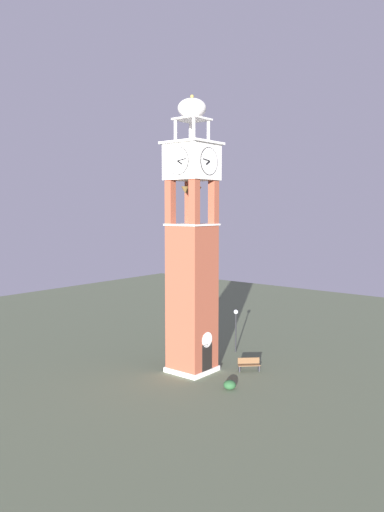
% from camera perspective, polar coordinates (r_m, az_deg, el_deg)
% --- Properties ---
extents(ground, '(80.00, 80.00, 0.00)m').
position_cam_1_polar(ground, '(37.67, 0.00, -12.87)').
color(ground, '#5B664C').
extents(clock_tower, '(3.33, 3.33, 19.65)m').
position_cam_1_polar(clock_tower, '(35.96, 0.00, -0.27)').
color(clock_tower, brown).
rests_on(clock_tower, ground).
extents(park_bench, '(1.42, 1.46, 0.95)m').
position_cam_1_polar(park_bench, '(37.78, 6.44, -12.07)').
color(park_bench, brown).
rests_on(park_bench, ground).
extents(lamp_post, '(0.36, 0.36, 3.54)m').
position_cam_1_polar(lamp_post, '(41.91, 4.98, -7.48)').
color(lamp_post, black).
rests_on(lamp_post, ground).
extents(trash_bin, '(0.52, 0.52, 0.80)m').
position_cam_1_polar(trash_bin, '(42.12, -1.99, -10.32)').
color(trash_bin, '#4C4C51').
rests_on(trash_bin, ground).
extents(shrub_near_entry, '(0.83, 0.83, 0.60)m').
position_cam_1_polar(shrub_near_entry, '(34.11, 4.28, -14.31)').
color(shrub_near_entry, '#234C28').
rests_on(shrub_near_entry, ground).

